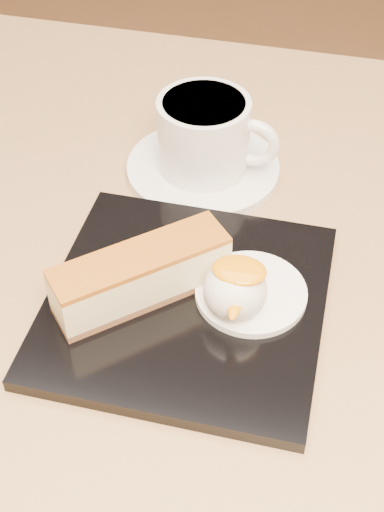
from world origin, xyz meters
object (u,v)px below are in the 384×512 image
(saucer, at_px, (203,169))
(cheesecake, at_px, (141,275))
(table, at_px, (160,373))
(ice_cream_scoop, at_px, (235,290))
(coffee_cup, at_px, (206,134))
(dessert_plate, at_px, (186,303))

(saucer, bearing_deg, cheesecake, -92.66)
(table, relative_size, ice_cream_scoop, 16.09)
(table, bearing_deg, coffee_cup, 84.23)
(saucer, height_order, coffee_cup, coffee_cup)
(cheesecake, xyz_separation_m, saucer, (0.01, 0.18, -0.03))
(ice_cream_scoop, xyz_separation_m, coffee_cup, (-0.06, 0.18, 0.01))
(ice_cream_scoop, bearing_deg, table, 151.04)
(saucer, xyz_separation_m, coffee_cup, (0.00, -0.00, 0.04))
(saucer, bearing_deg, dessert_plate, -81.35)
(dessert_plate, distance_m, ice_cream_scoop, 0.05)
(cheesecake, xyz_separation_m, ice_cream_scoop, (0.08, 0.00, 0.00))
(table, height_order, dessert_plate, dessert_plate)
(table, height_order, coffee_cup, coffee_cup)
(dessert_plate, xyz_separation_m, ice_cream_scoop, (0.04, -0.00, 0.03))
(table, bearing_deg, cheesecake, -85.77)
(cheesecake, distance_m, coffee_cup, 0.18)
(dessert_plate, height_order, saucer, dessert_plate)
(table, xyz_separation_m, ice_cream_scoop, (0.08, -0.04, 0.19))
(table, relative_size, cheesecake, 6.11)
(dessert_plate, distance_m, coffee_cup, 0.18)
(dessert_plate, bearing_deg, saucer, 98.65)
(dessert_plate, relative_size, coffee_cup, 1.87)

